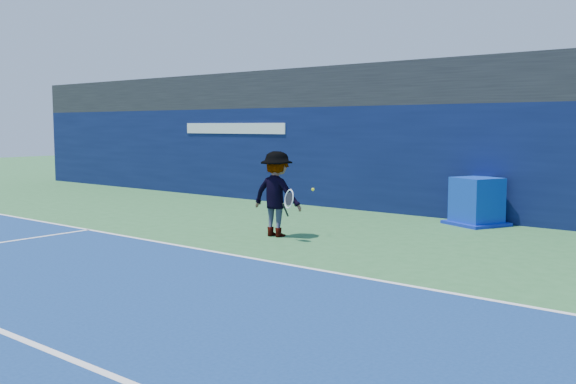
# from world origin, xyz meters

# --- Properties ---
(ground) EXTENTS (80.00, 80.00, 0.00)m
(ground) POSITION_xyz_m (0.00, 0.00, 0.00)
(ground) COLOR #2F6935
(ground) RESTS_ON ground
(baseline) EXTENTS (24.00, 0.10, 0.01)m
(baseline) POSITION_xyz_m (0.00, 3.00, 0.01)
(baseline) COLOR white
(baseline) RESTS_ON ground
(stadium_band) EXTENTS (36.00, 3.00, 1.20)m
(stadium_band) POSITION_xyz_m (0.00, 11.50, 3.60)
(stadium_band) COLOR black
(stadium_band) RESTS_ON back_wall_assembly
(back_wall_assembly) EXTENTS (36.00, 1.03, 3.00)m
(back_wall_assembly) POSITION_xyz_m (-0.00, 10.50, 1.50)
(back_wall_assembly) COLOR #0A133B
(back_wall_assembly) RESTS_ON ground
(equipment_cart) EXTENTS (1.60, 1.60, 1.17)m
(equipment_cart) POSITION_xyz_m (1.73, 9.52, 0.53)
(equipment_cart) COLOR #0B30A4
(equipment_cart) RESTS_ON ground
(tennis_player) EXTENTS (1.40, 0.79, 1.88)m
(tennis_player) POSITION_xyz_m (-1.05, 5.15, 0.94)
(tennis_player) COLOR white
(tennis_player) RESTS_ON ground
(tennis_ball) EXTENTS (0.07, 0.07, 0.07)m
(tennis_ball) POSITION_xyz_m (-0.50, 5.75, 1.03)
(tennis_ball) COLOR #D6E719
(tennis_ball) RESTS_ON ground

